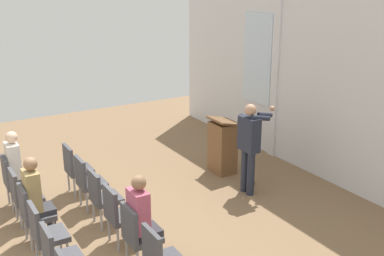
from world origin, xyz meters
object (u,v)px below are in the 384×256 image
(speaker, at_px, (249,142))
(chair_r1_c2, at_px, (32,211))
(audience_r0_c4, at_px, (142,217))
(mic_stand, at_px, (248,167))
(chair_r1_c0, at_px, (14,179))
(audience_r1_c2, at_px, (36,196))
(audience_r1_c0, at_px, (17,165))
(chair_r0_c1, at_px, (87,179))
(chair_r0_c2, at_px, (102,195))
(chair_r1_c4, at_px, (58,256))
(lectern, at_px, (223,146))
(chair_r0_c4, at_px, (137,233))
(chair_r0_c0, at_px, (75,166))
(chair_r1_c3, at_px, (44,231))
(chair_r0_c3, at_px, (118,212))
(chair_r1_c1, at_px, (22,194))

(speaker, distance_m, chair_r1_c2, 3.85)
(audience_r0_c4, bearing_deg, speaker, 112.80)
(mic_stand, bearing_deg, chair_r1_c0, -107.79)
(chair_r1_c0, bearing_deg, audience_r1_c2, 3.29)
(audience_r1_c0, bearing_deg, chair_r1_c0, -90.00)
(chair_r0_c1, distance_m, audience_r1_c2, 1.23)
(chair_r0_c2, height_order, audience_r1_c2, audience_r1_c2)
(speaker, distance_m, chair_r1_c4, 4.01)
(mic_stand, distance_m, lectern, 0.78)
(chair_r0_c1, xyz_separation_m, chair_r0_c4, (2.04, 0.00, 0.00))
(chair_r0_c0, bearing_deg, chair_r1_c3, -27.79)
(chair_r0_c0, relative_size, chair_r0_c2, 1.00)
(chair_r0_c0, xyz_separation_m, audience_r0_c4, (2.73, 0.08, 0.22))
(mic_stand, xyz_separation_m, chair_r0_c4, (1.42, -2.98, 0.20))
(chair_r0_c1, bearing_deg, audience_r1_c2, -55.70)
(chair_r0_c4, bearing_deg, chair_r1_c4, -90.00)
(chair_r0_c3, height_order, chair_r1_c1, same)
(mic_stand, distance_m, audience_r1_c0, 4.21)
(audience_r0_c4, xyz_separation_m, chair_r1_c0, (-2.73, -1.16, -0.22))
(chair_r1_c3, bearing_deg, chair_r0_c1, 141.68)
(lectern, relative_size, chair_r0_c4, 1.23)
(chair_r0_c3, distance_m, chair_r1_c0, 2.31)
(mic_stand, xyz_separation_m, chair_r1_c3, (0.74, -4.06, 0.20))
(audience_r1_c0, bearing_deg, audience_r1_c2, 0.00)
(chair_r0_c0, xyz_separation_m, chair_r1_c1, (0.68, -1.08, 0.00))
(chair_r1_c2, bearing_deg, speaker, 86.36)
(chair_r0_c4, xyz_separation_m, audience_r0_c4, (-0.00, 0.08, 0.22))
(speaker, relative_size, chair_r1_c2, 1.81)
(mic_stand, height_order, chair_r1_c1, mic_stand)
(mic_stand, bearing_deg, audience_r0_c4, -63.86)
(chair_r1_c0, relative_size, audience_r1_c2, 0.68)
(chair_r0_c0, height_order, chair_r0_c2, same)
(chair_r0_c3, relative_size, chair_r1_c1, 1.00)
(mic_stand, height_order, chair_r1_c4, mic_stand)
(chair_r0_c3, relative_size, chair_r1_c4, 1.00)
(chair_r0_c0, height_order, audience_r1_c0, audience_r1_c0)
(audience_r1_c0, distance_m, chair_r1_c3, 2.06)
(mic_stand, relative_size, chair_r0_c2, 1.65)
(chair_r0_c3, relative_size, audience_r1_c0, 0.68)
(audience_r0_c4, relative_size, chair_r1_c3, 1.45)
(chair_r0_c3, relative_size, chair_r1_c2, 1.00)
(chair_r0_c2, height_order, chair_r1_c0, same)
(lectern, xyz_separation_m, chair_r0_c4, (2.17, -2.88, -0.02))
(audience_r1_c0, height_order, chair_r1_c2, audience_r1_c0)
(lectern, xyz_separation_m, chair_r1_c3, (1.49, -3.96, -0.02))
(chair_r0_c0, bearing_deg, chair_r1_c1, -57.68)
(chair_r0_c0, relative_size, audience_r1_c2, 0.68)
(audience_r1_c0, xyz_separation_m, chair_r1_c1, (0.68, -0.08, -0.23))
(speaker, height_order, lectern, speaker)
(lectern, height_order, audience_r1_c0, audience_r1_c0)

